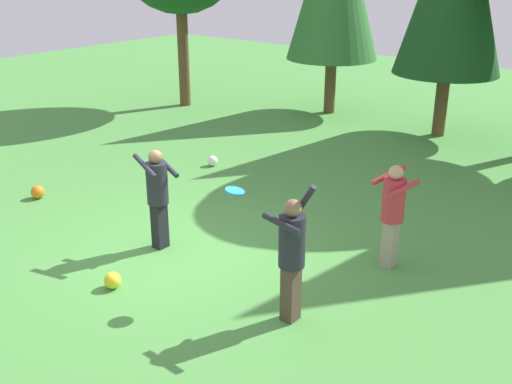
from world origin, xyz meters
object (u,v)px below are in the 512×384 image
object	(u,v)px
person_bystander	(393,208)
ball_yellow	(112,280)
person_thrower	(292,250)
ball_white	(212,161)
ball_orange	(38,192)
person_catcher	(157,191)
frisbee	(235,191)

from	to	relation	value
person_bystander	ball_yellow	size ratio (longest dim) A/B	6.63
person_thrower	ball_white	distance (m)	6.39
person_thrower	person_bystander	world-z (taller)	person_thrower
ball_orange	ball_white	world-z (taller)	ball_orange
ball_yellow	ball_orange	bearing A→B (deg)	161.36
person_catcher	person_bystander	world-z (taller)	person_catcher
frisbee	ball_orange	xyz separation A→B (m)	(-5.28, 0.25, -1.39)
person_thrower	ball_orange	world-z (taller)	person_thrower
person_bystander	frisbee	size ratio (longest dim) A/B	4.38
person_bystander	frisbee	xyz separation A→B (m)	(-1.35, -2.01, 0.55)
person_thrower	person_catcher	bearing A→B (deg)	-1.21
frisbee	ball_white	xyz separation A→B (m)	(-3.92, 3.81, -1.40)
ball_yellow	ball_white	world-z (taller)	ball_yellow
person_catcher	ball_yellow	world-z (taller)	person_catcher
ball_orange	ball_white	xyz separation A→B (m)	(1.36, 3.56, -0.01)
person_thrower	ball_yellow	size ratio (longest dim) A/B	7.64
frisbee	ball_yellow	world-z (taller)	frisbee
ball_orange	frisbee	bearing A→B (deg)	-2.67
person_catcher	ball_yellow	xyz separation A→B (m)	(0.43, -1.34, -0.86)
person_bystander	ball_orange	xyz separation A→B (m)	(-6.64, -1.76, -0.83)
person_catcher	ball_yellow	bearing A→B (deg)	-63.72
person_catcher	person_bystander	distance (m)	3.64
person_thrower	ball_yellow	world-z (taller)	person_thrower
ball_white	person_thrower	bearing A→B (deg)	-38.46
person_thrower	ball_orange	size ratio (longest dim) A/B	7.12
ball_orange	ball_yellow	world-z (taller)	ball_orange
frisbee	ball_orange	size ratio (longest dim) A/B	1.41
person_thrower	person_bystander	size ratio (longest dim) A/B	1.15
person_bystander	frisbee	bearing A→B (deg)	-0.00
frisbee	person_bystander	bearing A→B (deg)	56.03
person_thrower	ball_white	bearing A→B (deg)	-31.72
person_catcher	person_bystander	bearing A→B (deg)	37.00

